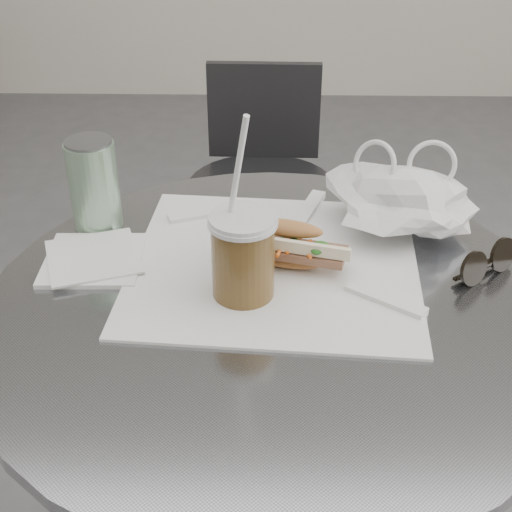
{
  "coord_description": "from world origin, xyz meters",
  "views": [
    {
      "loc": [
        -0.01,
        -0.55,
        1.29
      ],
      "look_at": [
        -0.02,
        0.23,
        0.79
      ],
      "focal_mm": 50.0,
      "sensor_mm": 36.0,
      "label": 1
    }
  ],
  "objects_px": {
    "cafe_table": "(270,447)",
    "iced_coffee": "(243,256)",
    "chair_far": "(262,223)",
    "banh_mi": "(287,245)",
    "drink_can": "(94,184)",
    "sunglasses": "(486,263)"
  },
  "relations": [
    {
      "from": "cafe_table",
      "to": "iced_coffee",
      "type": "height_order",
      "value": "iced_coffee"
    },
    {
      "from": "chair_far",
      "to": "banh_mi",
      "type": "relative_size",
      "value": 3.39
    },
    {
      "from": "drink_can",
      "to": "iced_coffee",
      "type": "bearing_deg",
      "value": -38.36
    },
    {
      "from": "chair_far",
      "to": "iced_coffee",
      "type": "relative_size",
      "value": 2.8
    },
    {
      "from": "iced_coffee",
      "to": "drink_can",
      "type": "height_order",
      "value": "iced_coffee"
    },
    {
      "from": "chair_far",
      "to": "drink_can",
      "type": "xyz_separation_m",
      "value": [
        -0.24,
        -0.73,
        0.49
      ]
    },
    {
      "from": "chair_far",
      "to": "sunglasses",
      "type": "distance_m",
      "value": 1.01
    },
    {
      "from": "banh_mi",
      "to": "drink_can",
      "type": "distance_m",
      "value": 0.31
    },
    {
      "from": "cafe_table",
      "to": "banh_mi",
      "type": "xyz_separation_m",
      "value": [
        0.02,
        0.08,
        0.31
      ]
    },
    {
      "from": "banh_mi",
      "to": "iced_coffee",
      "type": "xyz_separation_m",
      "value": [
        -0.06,
        -0.07,
        0.03
      ]
    },
    {
      "from": "sunglasses",
      "to": "chair_far",
      "type": "bearing_deg",
      "value": 73.75
    },
    {
      "from": "banh_mi",
      "to": "drink_can",
      "type": "relative_size",
      "value": 1.52
    },
    {
      "from": "banh_mi",
      "to": "sunglasses",
      "type": "distance_m",
      "value": 0.27
    },
    {
      "from": "banh_mi",
      "to": "drink_can",
      "type": "bearing_deg",
      "value": 173.46
    },
    {
      "from": "sunglasses",
      "to": "drink_can",
      "type": "xyz_separation_m",
      "value": [
        -0.56,
        0.13,
        0.05
      ]
    },
    {
      "from": "chair_far",
      "to": "iced_coffee",
      "type": "xyz_separation_m",
      "value": [
        -0.02,
        -0.91,
        0.48
      ]
    },
    {
      "from": "cafe_table",
      "to": "drink_can",
      "type": "relative_size",
      "value": 5.44
    },
    {
      "from": "iced_coffee",
      "to": "sunglasses",
      "type": "relative_size",
      "value": 2.6
    },
    {
      "from": "sunglasses",
      "to": "banh_mi",
      "type": "bearing_deg",
      "value": 140.31
    },
    {
      "from": "cafe_table",
      "to": "sunglasses",
      "type": "bearing_deg",
      "value": 12.69
    },
    {
      "from": "sunglasses",
      "to": "drink_can",
      "type": "height_order",
      "value": "drink_can"
    },
    {
      "from": "iced_coffee",
      "to": "drink_can",
      "type": "distance_m",
      "value": 0.29
    }
  ]
}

